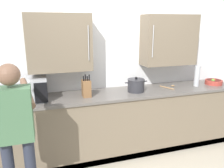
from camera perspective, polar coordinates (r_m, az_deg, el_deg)
back_wall_tiled at (r=3.44m, az=0.67°, el=7.00°), size 4.28×0.44×2.68m
counter_unit at (r=3.44m, az=2.18°, el=-9.63°), size 3.72×0.62×0.94m
microwave_oven at (r=3.10m, az=-21.77°, el=-1.48°), size 0.66×0.80×0.28m
wooden_spoon at (r=3.64m, az=14.40°, el=-0.66°), size 0.24×0.24×0.02m
stock_pot at (r=3.31m, az=6.09°, el=-0.33°), size 0.34×0.25×0.22m
fruit_bowl at (r=4.06m, az=24.31°, el=0.54°), size 0.27×0.27×0.10m
thermos_flask at (r=3.81m, az=20.68°, el=1.94°), size 0.09×0.09×0.33m
knife_block at (r=3.08m, az=-6.50°, el=-1.06°), size 0.11×0.15×0.31m
person_figure at (r=2.38m, az=-23.29°, el=-10.26°), size 0.44×0.62×1.56m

